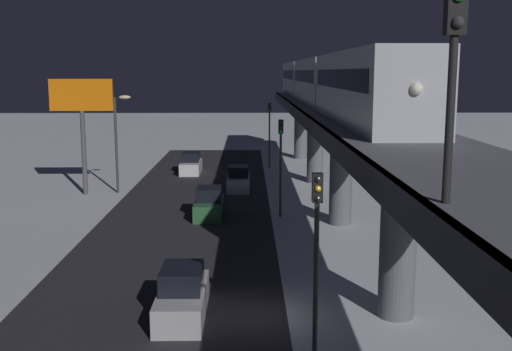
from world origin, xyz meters
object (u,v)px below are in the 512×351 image
at_px(sedan_silver, 182,296).
at_px(traffic_light_far, 269,125).
at_px(sedan_white, 191,165).
at_px(traffic_light_near, 317,243).
at_px(traffic_light_mid, 281,154).
at_px(subway_train, 321,80).
at_px(commercial_billboard, 82,106).
at_px(rail_signal, 454,56).
at_px(sedan_white_2, 238,180).
at_px(sedan_green, 209,205).

bearing_deg(sedan_silver, traffic_light_far, 82.89).
bearing_deg(sedan_white, traffic_light_near, 100.91).
relative_size(sedan_silver, traffic_light_mid, 0.73).
distance_m(sedan_silver, traffic_light_far, 38.10).
bearing_deg(subway_train, traffic_light_far, -72.84).
bearing_deg(commercial_billboard, sedan_white, -125.51).
relative_size(traffic_light_mid, traffic_light_far, 1.00).
bearing_deg(traffic_light_near, sedan_white, -79.09).
bearing_deg(subway_train, traffic_light_near, 83.16).
relative_size(traffic_light_near, commercial_billboard, 0.72).
xyz_separation_m(rail_signal, sedan_white_2, (4.51, -37.47, -8.92)).
xyz_separation_m(sedan_green, traffic_light_mid, (-4.70, 0.10, 3.41)).
relative_size(subway_train, sedan_white, 12.32).
bearing_deg(sedan_white, traffic_light_mid, 112.80).
distance_m(traffic_light_mid, traffic_light_far, 21.08).
height_order(sedan_silver, traffic_light_mid, traffic_light_mid).
xyz_separation_m(subway_train, sedan_silver, (8.34, 25.87, -7.98)).
height_order(subway_train, rail_signal, rail_signal).
height_order(sedan_white_2, traffic_light_mid, traffic_light_mid).
height_order(rail_signal, commercial_billboard, rail_signal).
bearing_deg(traffic_light_far, sedan_white_2, 76.20).
relative_size(sedan_green, sedan_silver, 0.91).
relative_size(rail_signal, traffic_light_mid, 0.62).
distance_m(sedan_white, traffic_light_mid, 19.65).
bearing_deg(sedan_silver, subway_train, 72.13).
bearing_deg(commercial_billboard, sedan_silver, 112.57).
relative_size(traffic_light_far, commercial_billboard, 0.72).
height_order(sedan_green, sedan_white, same).
distance_m(sedan_green, sedan_silver, 16.67).
bearing_deg(sedan_green, subway_train, 47.79).
distance_m(rail_signal, sedan_green, 30.33).
distance_m(subway_train, sedan_green, 14.76).
xyz_separation_m(sedan_white, traffic_light_mid, (-7.50, 17.84, 3.40)).
bearing_deg(subway_train, sedan_white, -37.51).
height_order(rail_signal, traffic_light_far, rail_signal).
bearing_deg(traffic_light_mid, sedan_green, -1.17).
relative_size(traffic_light_mid, commercial_billboard, 0.72).
xyz_separation_m(subway_train, rail_signal, (2.03, 37.49, 0.95)).
height_order(sedan_green, sedan_white_2, same).
height_order(traffic_light_mid, commercial_billboard, commercial_billboard).
bearing_deg(sedan_white_2, sedan_silver, -93.98).
relative_size(sedan_silver, sedan_white_2, 1.13).
height_order(subway_train, commercial_billboard, subway_train).
xyz_separation_m(rail_signal, traffic_light_far, (1.61, -49.28, -5.53)).
height_order(traffic_light_near, commercial_billboard, commercial_billboard).
xyz_separation_m(traffic_light_mid, commercial_billboard, (14.77, -7.65, 2.63)).
distance_m(rail_signal, traffic_light_far, 49.61).
relative_size(subway_train, traffic_light_far, 8.67).
relative_size(sedan_white, sedan_white_2, 1.09).
bearing_deg(sedan_white_2, subway_train, 0.12).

